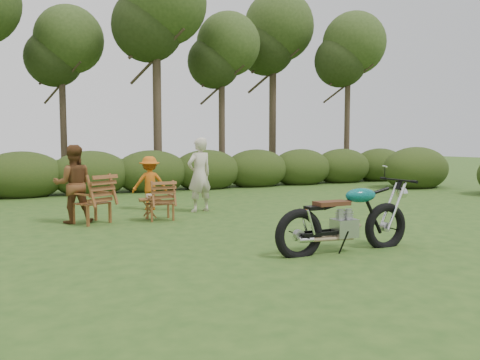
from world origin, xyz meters
name	(u,v)px	position (x,y,z in m)	size (l,w,h in m)	color
ground	(293,242)	(0.00, 0.00, 0.00)	(80.00, 80.00, 0.00)	#284A18
tree_line	(159,81)	(0.50, 9.74, 3.81)	(22.52, 11.62, 8.14)	#39291F
motorcycle	(344,251)	(0.36, -0.89, 0.00)	(2.23, 0.85, 1.27)	#0CA19B
lawn_chair_right	(160,220)	(-1.39, 3.11, 0.00)	(0.58, 0.58, 0.85)	brown
lawn_chair_left	(92,223)	(-2.77, 3.30, 0.00)	(0.69, 0.69, 1.01)	#5B2D16
side_table	(150,209)	(-1.60, 3.17, 0.23)	(0.45, 0.38, 0.46)	brown
cup	(149,196)	(-1.61, 3.16, 0.52)	(0.13, 0.13, 0.10)	beige
adult_a	(200,212)	(-0.20, 3.87, 0.00)	(0.65, 0.42, 1.77)	beige
adult_b	(74,223)	(-3.09, 3.53, 0.00)	(0.78, 0.61, 1.61)	brown
child	(150,210)	(-1.19, 4.70, 0.00)	(0.85, 0.49, 1.32)	#C75B12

